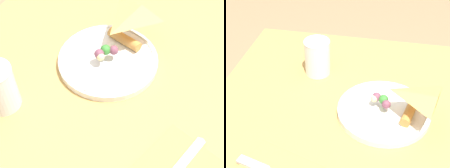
% 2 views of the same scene
% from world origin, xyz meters
% --- Properties ---
extents(dining_table, '(1.00, 0.75, 0.72)m').
position_xyz_m(dining_table, '(0.00, 0.00, 0.61)').
color(dining_table, tan).
rests_on(dining_table, ground_plane).
extents(plate_pizza, '(0.23, 0.23, 0.06)m').
position_xyz_m(plate_pizza, '(-0.05, 0.01, 0.73)').
color(plate_pizza, white).
rests_on(plate_pizza, dining_table).
extents(milk_glass, '(0.07, 0.07, 0.10)m').
position_xyz_m(milk_glass, '(-0.25, 0.15, 0.77)').
color(milk_glass, white).
rests_on(milk_glass, dining_table).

